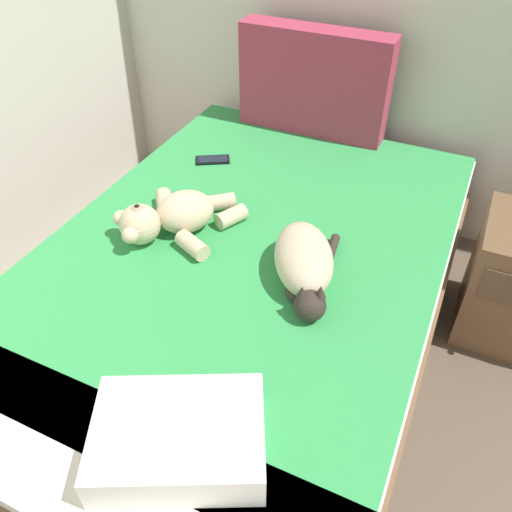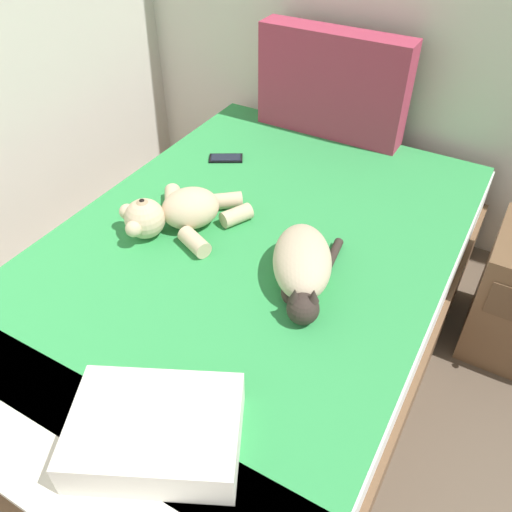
{
  "view_description": "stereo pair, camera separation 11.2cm",
  "coord_description": "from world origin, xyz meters",
  "px_view_note": "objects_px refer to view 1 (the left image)",
  "views": [
    {
      "loc": [
        1.85,
        1.53,
        1.68
      ],
      "look_at": [
        1.29,
        2.74,
        0.54
      ],
      "focal_mm": 36.31,
      "sensor_mm": 36.0,
      "label": 1
    },
    {
      "loc": [
        1.95,
        1.58,
        1.68
      ],
      "look_at": [
        1.29,
        2.74,
        0.54
      ],
      "focal_mm": 36.31,
      "sensor_mm": 36.0,
      "label": 2
    }
  ],
  "objects_px": {
    "patterned_cushion": "(314,82)",
    "throw_pillow": "(179,438)",
    "cat": "(304,263)",
    "cell_phone": "(213,160)",
    "bed": "(245,298)",
    "teddy_bear": "(173,216)"
  },
  "relations": [
    {
      "from": "patterned_cushion",
      "to": "teddy_bear",
      "type": "bearing_deg",
      "value": -100.3
    },
    {
      "from": "patterned_cushion",
      "to": "bed",
      "type": "bearing_deg",
      "value": -84.18
    },
    {
      "from": "patterned_cushion",
      "to": "teddy_bear",
      "type": "relative_size",
      "value": 1.53
    },
    {
      "from": "cell_phone",
      "to": "throw_pillow",
      "type": "height_order",
      "value": "throw_pillow"
    },
    {
      "from": "patterned_cushion",
      "to": "cat",
      "type": "relative_size",
      "value": 1.57
    },
    {
      "from": "throw_pillow",
      "to": "cat",
      "type": "bearing_deg",
      "value": 85.74
    },
    {
      "from": "cat",
      "to": "teddy_bear",
      "type": "distance_m",
      "value": 0.53
    },
    {
      "from": "bed",
      "to": "cell_phone",
      "type": "distance_m",
      "value": 0.67
    },
    {
      "from": "cat",
      "to": "patterned_cushion",
      "type": "bearing_deg",
      "value": 109.02
    },
    {
      "from": "patterned_cushion",
      "to": "cell_phone",
      "type": "relative_size",
      "value": 4.24
    },
    {
      "from": "cell_phone",
      "to": "teddy_bear",
      "type": "bearing_deg",
      "value": -77.27
    },
    {
      "from": "bed",
      "to": "patterned_cushion",
      "type": "xyz_separation_m",
      "value": [
        -0.1,
        0.94,
        0.49
      ]
    },
    {
      "from": "bed",
      "to": "throw_pillow",
      "type": "distance_m",
      "value": 0.84
    },
    {
      "from": "patterned_cushion",
      "to": "throw_pillow",
      "type": "xyz_separation_m",
      "value": [
        0.3,
        -1.7,
        -0.18
      ]
    },
    {
      "from": "cell_phone",
      "to": "throw_pillow",
      "type": "bearing_deg",
      "value": -64.7
    },
    {
      "from": "patterned_cushion",
      "to": "cell_phone",
      "type": "height_order",
      "value": "patterned_cushion"
    },
    {
      "from": "bed",
      "to": "throw_pillow",
      "type": "height_order",
      "value": "throw_pillow"
    },
    {
      "from": "cat",
      "to": "throw_pillow",
      "type": "xyz_separation_m",
      "value": [
        -0.05,
        -0.69,
        -0.02
      ]
    },
    {
      "from": "bed",
      "to": "patterned_cushion",
      "type": "distance_m",
      "value": 1.07
    },
    {
      "from": "cat",
      "to": "teddy_bear",
      "type": "height_order",
      "value": "teddy_bear"
    },
    {
      "from": "patterned_cushion",
      "to": "cat",
      "type": "height_order",
      "value": "patterned_cushion"
    },
    {
      "from": "teddy_bear",
      "to": "cell_phone",
      "type": "xyz_separation_m",
      "value": [
        -0.11,
        0.51,
        -0.06
      ]
    }
  ]
}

